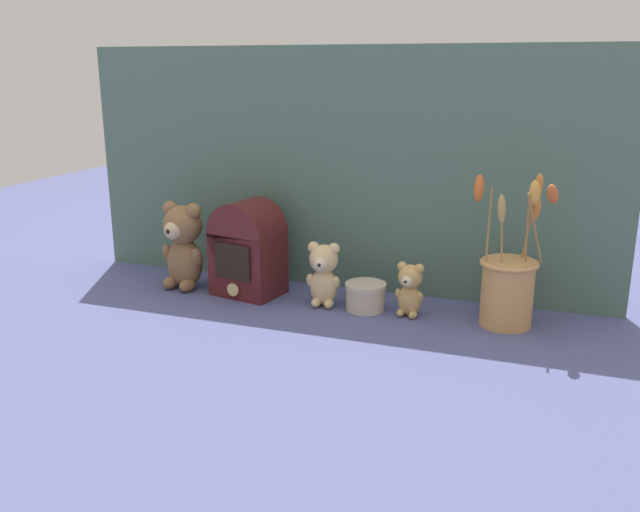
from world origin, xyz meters
The scene contains 8 objects.
ground_plane centered at (0.00, 0.00, 0.00)m, with size 4.00×4.00×0.00m, color #4C5184.
backdrop_wall centered at (0.00, 0.17, 0.31)m, with size 1.41×0.02×0.62m.
teddy_bear_large centered at (-0.38, 0.02, 0.12)m, with size 0.13×0.12×0.23m.
teddy_bear_medium centered at (0.01, 0.01, 0.08)m, with size 0.09×0.08×0.16m.
teddy_bear_small centered at (0.23, 0.01, 0.07)m, with size 0.07×0.07×0.13m.
flower_vase centered at (0.45, 0.03, 0.10)m, with size 0.19×0.14×0.35m.
vintage_radio centered at (-0.20, 0.03, 0.12)m, with size 0.19×0.15×0.24m.
decorative_tin_tall centered at (0.12, 0.02, 0.03)m, with size 0.10×0.10×0.07m.
Camera 1 is at (0.54, -1.47, 0.57)m, focal length 38.00 mm.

